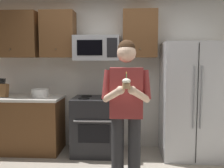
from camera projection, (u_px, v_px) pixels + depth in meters
wall_back at (107, 73)px, 4.39m from camera, size 4.40×0.10×2.60m
oven_range at (96, 125)px, 4.09m from camera, size 0.76×0.70×0.93m
microwave at (97, 48)px, 4.09m from camera, size 0.74×0.41×0.40m
refrigerator at (191, 100)px, 3.92m from camera, size 0.90×0.75×1.80m
cabinet_row_upper at (63, 35)px, 4.15m from camera, size 2.78×0.36×0.76m
counter_left at (20, 124)px, 4.18m from camera, size 1.44×0.66×0.92m
knife_block at (3, 90)px, 4.09m from camera, size 0.16×0.15×0.32m
bowl_large_white at (40, 93)px, 4.11m from camera, size 0.29×0.29×0.13m
person at (126, 106)px, 2.92m from camera, size 0.60×0.48×1.76m
cupcake at (126, 83)px, 2.56m from camera, size 0.09×0.09×0.17m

